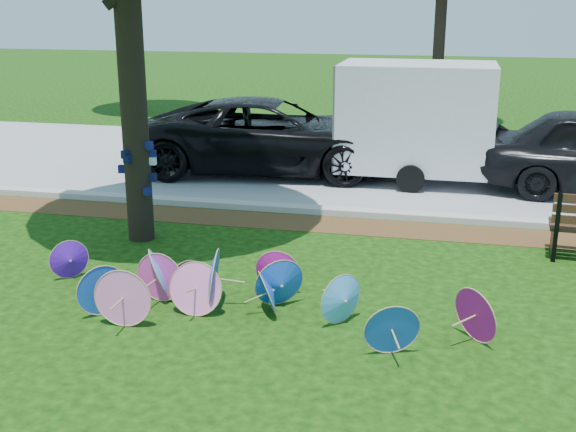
% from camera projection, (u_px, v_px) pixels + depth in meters
% --- Properties ---
extents(ground, '(90.00, 90.00, 0.00)m').
position_uv_depth(ground, '(215.00, 327.00, 9.11)').
color(ground, black).
rests_on(ground, ground).
extents(mulch_strip, '(90.00, 1.00, 0.01)m').
position_uv_depth(mulch_strip, '(291.00, 222.00, 13.31)').
color(mulch_strip, '#472D16').
rests_on(mulch_strip, ground).
extents(curb, '(90.00, 0.30, 0.12)m').
position_uv_depth(curb, '(299.00, 209.00, 13.95)').
color(curb, '#B7B5AD').
rests_on(curb, ground).
extents(street, '(90.00, 8.00, 0.01)m').
position_uv_depth(street, '(333.00, 165.00, 17.84)').
color(street, gray).
rests_on(street, ground).
extents(parasol_pile, '(6.34, 1.79, 0.82)m').
position_uv_depth(parasol_pile, '(228.00, 287.00, 9.43)').
color(parasol_pile, '#4CA7F1').
rests_on(parasol_pile, ground).
extents(black_van, '(6.48, 3.53, 1.72)m').
position_uv_depth(black_van, '(271.00, 136.00, 16.91)').
color(black_van, black).
rests_on(black_van, ground).
extents(cargo_trailer, '(3.32, 2.12, 2.92)m').
position_uv_depth(cargo_trailer, '(416.00, 116.00, 15.90)').
color(cargo_trailer, silver).
rests_on(cargo_trailer, ground).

